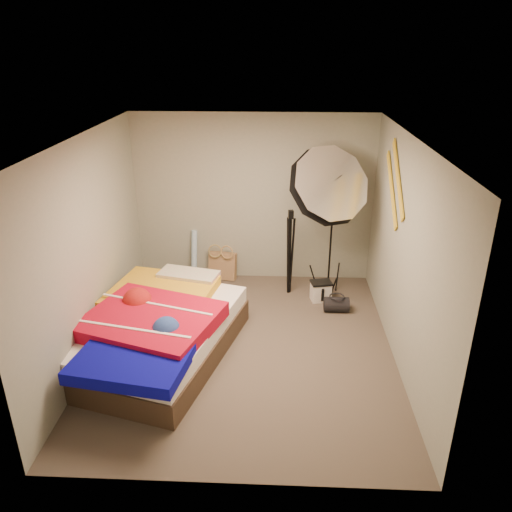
# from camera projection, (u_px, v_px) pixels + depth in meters

# --- Properties ---
(floor) EXTENTS (4.00, 4.00, 0.00)m
(floor) POSITION_uv_depth(u_px,v_px,m) (245.00, 348.00, 6.01)
(floor) COLOR brown
(floor) RESTS_ON ground
(ceiling) EXTENTS (4.00, 4.00, 0.00)m
(ceiling) POSITION_uv_depth(u_px,v_px,m) (243.00, 138.00, 5.01)
(ceiling) COLOR silver
(ceiling) RESTS_ON wall_back
(wall_back) EXTENTS (3.50, 0.00, 3.50)m
(wall_back) POSITION_uv_depth(u_px,v_px,m) (254.00, 199.00, 7.34)
(wall_back) COLOR gray
(wall_back) RESTS_ON floor
(wall_front) EXTENTS (3.50, 0.00, 3.50)m
(wall_front) POSITION_uv_depth(u_px,v_px,m) (226.00, 359.00, 3.68)
(wall_front) COLOR gray
(wall_front) RESTS_ON floor
(wall_left) EXTENTS (0.00, 4.00, 4.00)m
(wall_left) POSITION_uv_depth(u_px,v_px,m) (89.00, 250.00, 5.58)
(wall_left) COLOR gray
(wall_left) RESTS_ON floor
(wall_right) EXTENTS (0.00, 4.00, 4.00)m
(wall_right) POSITION_uv_depth(u_px,v_px,m) (404.00, 256.00, 5.44)
(wall_right) COLOR gray
(wall_right) RESTS_ON floor
(tote_bag) EXTENTS (0.45, 0.26, 0.43)m
(tote_bag) POSITION_uv_depth(u_px,v_px,m) (223.00, 266.00, 7.69)
(tote_bag) COLOR tan
(tote_bag) RESTS_ON floor
(wrapping_roll) EXTENTS (0.12, 0.23, 0.76)m
(wrapping_roll) POSITION_uv_depth(u_px,v_px,m) (194.00, 255.00, 7.64)
(wrapping_roll) COLOR #57A1D9
(wrapping_roll) RESTS_ON floor
(camera_case) EXTENTS (0.30, 0.24, 0.27)m
(camera_case) POSITION_uv_depth(u_px,v_px,m) (321.00, 292.00, 7.06)
(camera_case) COLOR white
(camera_case) RESTS_ON floor
(duffel_bag) EXTENTS (0.34, 0.21, 0.21)m
(duffel_bag) POSITION_uv_depth(u_px,v_px,m) (336.00, 304.00, 6.78)
(duffel_bag) COLOR black
(duffel_bag) RESTS_ON floor
(wall_stripe_upper) EXTENTS (0.02, 0.91, 0.78)m
(wall_stripe_upper) POSITION_uv_depth(u_px,v_px,m) (398.00, 179.00, 5.71)
(wall_stripe_upper) COLOR gold
(wall_stripe_upper) RESTS_ON wall_right
(wall_stripe_lower) EXTENTS (0.02, 0.91, 0.78)m
(wall_stripe_lower) POSITION_uv_depth(u_px,v_px,m) (392.00, 190.00, 6.02)
(wall_stripe_lower) COLOR gold
(wall_stripe_lower) RESTS_ON wall_right
(bed) EXTENTS (2.06, 2.63, 0.64)m
(bed) POSITION_uv_depth(u_px,v_px,m) (156.00, 331.00, 5.76)
(bed) COLOR #423023
(bed) RESTS_ON floor
(photo_umbrella) EXTENTS (1.17, 1.13, 2.29)m
(photo_umbrella) POSITION_uv_depth(u_px,v_px,m) (327.00, 187.00, 6.50)
(photo_umbrella) COLOR black
(photo_umbrella) RESTS_ON floor
(camera_tripod) EXTENTS (0.08, 0.08, 1.26)m
(camera_tripod) POSITION_uv_depth(u_px,v_px,m) (290.00, 247.00, 7.04)
(camera_tripod) COLOR black
(camera_tripod) RESTS_ON floor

